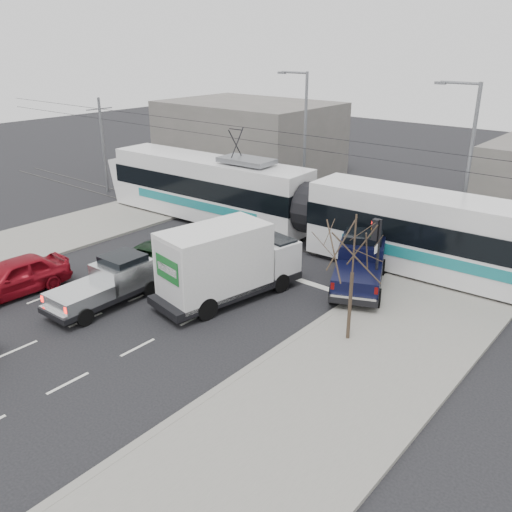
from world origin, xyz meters
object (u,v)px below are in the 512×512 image
Objects in this scene: street_lamp_near at (466,162)px; box_truck at (226,263)px; red_car at (14,277)px; bare_tree at (354,250)px; navy_pickup at (360,262)px; tram at (311,209)px; traffic_signal at (376,241)px; silver_pickup at (112,281)px; green_car at (146,260)px; street_lamp_far at (303,133)px.

street_lamp_near is 13.54m from box_truck.
box_truck reaches higher than red_car.
bare_tree is 0.56× the size of street_lamp_near.
street_lamp_near reaches higher than box_truck.
bare_tree reaches higher than red_car.
navy_pickup is at bearing 62.83° from box_truck.
tram is at bearing 107.21° from box_truck.
traffic_signal is (-1.13, 4.00, -1.05)m from bare_tree.
bare_tree is 5.94m from navy_pickup.
traffic_signal is 7.91m from street_lamp_near.
bare_tree is at bearing 12.51° from box_truck.
box_truck is (3.68, 3.47, 0.72)m from silver_pickup.
silver_pickup is (-9.82, -3.69, -2.80)m from bare_tree.
tram is at bearing 50.92° from green_car.
tram reaches higher than silver_pickup.
traffic_signal is at bearing -35.08° from tram.
bare_tree is 17.97m from street_lamp_far.
green_car is at bearing -164.36° from box_truck.
street_lamp_far is 17.78m from silver_pickup.
green_car is at bearing 65.62° from red_car.
navy_pickup reaches higher than red_car.
silver_pickup is at bearing 32.69° from red_car.
navy_pickup is 1.21× the size of green_car.
bare_tree is at bearing -88.58° from street_lamp_near.
street_lamp_near is at bearing 83.59° from traffic_signal.
traffic_signal is 0.73× the size of green_car.
red_car is at bearing -151.19° from silver_pickup.
red_car is (-4.10, -2.38, -0.14)m from silver_pickup.
street_lamp_near is 11.67m from street_lamp_far.
green_car is 6.05m from red_car.
tram is 5.75m from navy_pickup.
box_truck is at bearing -152.10° from navy_pickup.
green_car is at bearing -155.09° from traffic_signal.
traffic_signal is at bearing 40.70° from red_car.
red_car is (-13.64, -17.57, -4.26)m from street_lamp_near.
street_lamp_far is 1.63× the size of silver_pickup.
red_car is at bearing -96.23° from street_lamp_far.
street_lamp_far is 1.80× the size of red_car.
street_lamp_near is at bearing 73.90° from box_truck.
green_car is at bearing 113.00° from silver_pickup.
box_truck is at bearing -139.96° from traffic_signal.
box_truck is at bearing -67.65° from street_lamp_far.
street_lamp_far reaches higher than silver_pickup.
tram is 5.34× the size of silver_pickup.
traffic_signal reaches higher than box_truck.
box_truck is at bearing -8.09° from green_car.
street_lamp_far is at bearing 113.27° from navy_pickup.
traffic_signal is 16.39m from red_car.
bare_tree is at bearing 19.19° from silver_pickup.
silver_pickup is at bearing -106.03° from tram.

